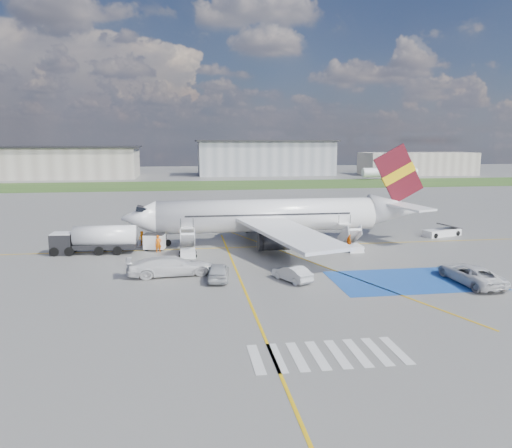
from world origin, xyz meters
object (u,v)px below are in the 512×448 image
at_px(van_white_a, 470,271).
at_px(van_white_b, 171,263).
at_px(belt_loader, 442,233).
at_px(car_silver_a, 218,272).
at_px(gpu_cart, 154,243).
at_px(fuel_tanker, 95,242).
at_px(car_silver_b, 292,273).
at_px(airliner, 279,215).

height_order(van_white_a, van_white_b, van_white_b).
bearing_deg(belt_loader, car_silver_a, -169.36).
distance_m(belt_loader, van_white_a, 22.42).
bearing_deg(gpu_cart, fuel_tanker, -162.25).
distance_m(belt_loader, car_silver_a, 34.61).
bearing_deg(car_silver_b, belt_loader, -169.44).
relative_size(airliner, van_white_a, 6.37).
bearing_deg(fuel_tanker, car_silver_a, -41.73).
height_order(belt_loader, car_silver_a, belt_loader).
distance_m(fuel_tanker, belt_loader, 43.19).
relative_size(belt_loader, van_white_a, 1.01).
xyz_separation_m(gpu_cart, car_silver_b, (12.67, -14.61, -0.16)).
bearing_deg(belt_loader, fuel_tanker, 167.19).
distance_m(belt_loader, car_silver_b, 29.87).
distance_m(gpu_cart, car_silver_a, 14.77).
relative_size(van_white_a, van_white_b, 0.95).
relative_size(belt_loader, car_silver_a, 1.27).
xyz_separation_m(belt_loader, car_silver_b, (-23.95, -17.85, 0.28)).
bearing_deg(airliner, fuel_tanker, -172.68).
xyz_separation_m(airliner, van_white_b, (-12.58, -13.13, -2.20)).
distance_m(gpu_cart, car_silver_b, 19.35).
bearing_deg(van_white_a, belt_loader, -114.18).
distance_m(gpu_cart, van_white_a, 32.91).
relative_size(airliner, gpu_cart, 14.61).
relative_size(gpu_cart, van_white_a, 0.44).
relative_size(car_silver_b, van_white_b, 0.70).
relative_size(belt_loader, van_white_b, 0.96).
xyz_separation_m(car_silver_b, van_white_b, (-10.55, 3.49, 0.49)).
bearing_deg(car_silver_b, van_white_a, 143.46).
bearing_deg(van_white_b, car_silver_b, -114.00).
bearing_deg(fuel_tanker, car_silver_b, -32.80).
height_order(car_silver_a, van_white_b, van_white_b).
relative_size(fuel_tanker, gpu_cart, 3.64).
xyz_separation_m(belt_loader, van_white_a, (-8.71, -20.65, 0.66)).
height_order(fuel_tanker, van_white_a, fuel_tanker).
bearing_deg(gpu_cart, belt_loader, 16.51).
height_order(airliner, van_white_b, airliner).
height_order(belt_loader, car_silver_b, belt_loader).
bearing_deg(fuel_tanker, airliner, 10.66).
bearing_deg(van_white_a, van_white_b, -15.02).
xyz_separation_m(gpu_cart, van_white_b, (2.12, -11.13, 0.33)).
bearing_deg(belt_loader, car_silver_b, -161.35).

